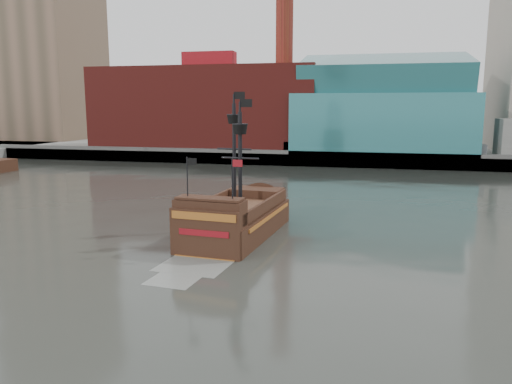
# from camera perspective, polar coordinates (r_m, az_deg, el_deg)

# --- Properties ---
(ground) EXTENTS (400.00, 400.00, 0.00)m
(ground) POSITION_cam_1_polar(r_m,az_deg,el_deg) (24.23, -9.86, -14.69)
(ground) COLOR #282B26
(ground) RESTS_ON ground
(promenade_far) EXTENTS (220.00, 60.00, 2.00)m
(promenade_far) POSITION_cam_1_polar(r_m,az_deg,el_deg) (112.91, 8.79, 5.14)
(promenade_far) COLOR slate
(promenade_far) RESTS_ON ground
(seawall) EXTENTS (220.00, 1.00, 2.60)m
(seawall) POSITION_cam_1_polar(r_m,az_deg,el_deg) (83.63, 7.15, 3.78)
(seawall) COLOR #4C4C49
(seawall) RESTS_ON ground
(skyline) EXTENTS (149.00, 45.00, 62.00)m
(skyline) POSITION_cam_1_polar(r_m,az_deg,el_deg) (105.83, 11.74, 17.54)
(skyline) COLOR brown
(skyline) RESTS_ON promenade_far
(pirate_ship) EXTENTS (6.14, 16.23, 11.89)m
(pirate_ship) POSITION_cam_1_polar(r_m,az_deg,el_deg) (38.68, -2.27, -3.51)
(pirate_ship) COLOR black
(pirate_ship) RESTS_ON ground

